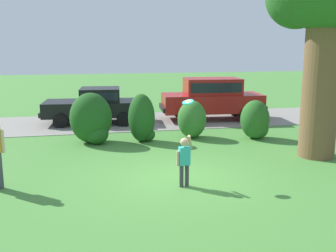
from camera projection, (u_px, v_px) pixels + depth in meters
ground_plane at (179, 178)px, 10.16m from camera, size 80.00×80.00×0.00m
driveway_strip at (139, 121)px, 17.74m from camera, size 28.00×4.40×0.02m
shrub_near_tree at (92, 120)px, 13.68m from camera, size 1.47×1.32×1.77m
shrub_centre_left at (142, 119)px, 13.88m from camera, size 0.96×1.00×1.71m
shrub_centre at (192, 119)px, 14.49m from camera, size 1.06×1.10×1.39m
shrub_centre_right at (255, 122)px, 14.38m from camera, size 1.06×1.06×1.42m
parked_sedan at (96, 104)px, 17.20m from camera, size 4.53×2.36×1.56m
parked_suv at (212, 97)px, 17.95m from camera, size 4.82×2.37×1.92m
child_thrower at (184, 158)px, 9.39m from camera, size 0.44×0.29×1.29m
frisbee at (188, 102)px, 9.61m from camera, size 0.29×0.28×0.14m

